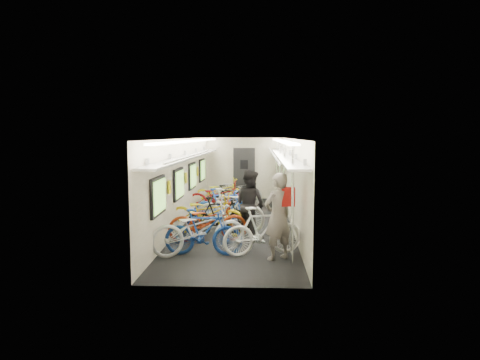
# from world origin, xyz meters

# --- Properties ---
(train_car_shell) EXTENTS (10.00, 10.00, 10.00)m
(train_car_shell) POSITION_xyz_m (-0.36, 0.71, 1.66)
(train_car_shell) COLOR black
(train_car_shell) RESTS_ON ground
(bicycle_0) EXTENTS (2.15, 1.48, 1.07)m
(bicycle_0) POSITION_xyz_m (-0.64, -3.09, 0.54)
(bicycle_0) COLOR silver
(bicycle_0) RESTS_ON ground
(bicycle_1) EXTENTS (1.64, 0.49, 0.98)m
(bicycle_1) POSITION_xyz_m (-0.54, -3.15, 0.49)
(bicycle_1) COLOR navy
(bicycle_1) RESTS_ON ground
(bicycle_2) EXTENTS (1.94, 1.00, 0.97)m
(bicycle_2) POSITION_xyz_m (-0.58, -2.00, 0.49)
(bicycle_2) COLOR #952D10
(bicycle_2) RESTS_ON ground
(bicycle_3) EXTENTS (1.71, 0.91, 0.99)m
(bicycle_3) POSITION_xyz_m (-0.37, -1.38, 0.49)
(bicycle_3) COLOR black
(bicycle_3) RESTS_ON ground
(bicycle_4) EXTENTS (2.16, 1.24, 1.07)m
(bicycle_4) POSITION_xyz_m (-0.70, -1.32, 0.54)
(bicycle_4) COLOR yellow
(bicycle_4) RESTS_ON ground
(bicycle_5) EXTENTS (1.94, 0.98, 1.12)m
(bicycle_5) POSITION_xyz_m (-0.14, -0.85, 0.56)
(bicycle_5) COLOR silver
(bicycle_5) RESTS_ON ground
(bicycle_6) EXTENTS (1.94, 1.33, 0.96)m
(bicycle_6) POSITION_xyz_m (-0.34, 0.43, 0.48)
(bicycle_6) COLOR #A6A6AB
(bicycle_6) RESTS_ON ground
(bicycle_7) EXTENTS (1.68, 0.48, 1.01)m
(bicycle_7) POSITION_xyz_m (-0.40, 0.02, 0.51)
(bicycle_7) COLOR #1C45AA
(bicycle_7) RESTS_ON ground
(bicycle_8) EXTENTS (2.01, 0.70, 1.05)m
(bicycle_8) POSITION_xyz_m (-0.69, 1.50, 0.53)
(bicycle_8) COLOR maroon
(bicycle_8) RESTS_ON ground
(bicycle_9) EXTENTS (1.60, 0.62, 0.94)m
(bicycle_9) POSITION_xyz_m (-0.32, 1.48, 0.47)
(bicycle_9) COLOR black
(bicycle_9) RESTS_ON ground
(bicycle_10) EXTENTS (2.03, 1.19, 1.01)m
(bicycle_10) POSITION_xyz_m (-0.74, 2.87, 0.50)
(bicycle_10) COLOR #D3CA13
(bicycle_10) RESTS_ON ground
(bicycle_11) EXTENTS (1.78, 1.02, 1.03)m
(bicycle_11) POSITION_xyz_m (0.69, -3.07, 0.52)
(bicycle_11) COLOR white
(bicycle_11) RESTS_ON ground
(bicycle_12) EXTENTS (2.16, 1.29, 1.07)m
(bicycle_12) POSITION_xyz_m (-0.26, 3.19, 0.54)
(bicycle_12) COLOR slate
(bicycle_12) RESTS_ON ground
(passenger_near) EXTENTS (0.77, 0.71, 1.76)m
(passenger_near) POSITION_xyz_m (1.00, -3.36, 0.88)
(passenger_near) COLOR gray
(passenger_near) RESTS_ON ground
(passenger_mid) EXTENTS (1.02, 1.02, 1.67)m
(passenger_mid) POSITION_xyz_m (0.39, -1.62, 0.83)
(passenger_mid) COLOR black
(passenger_mid) RESTS_ON ground
(backpack) EXTENTS (0.27, 0.16, 0.38)m
(backpack) POSITION_xyz_m (1.19, -3.37, 1.28)
(backpack) COLOR red
(backpack) RESTS_ON passenger_near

